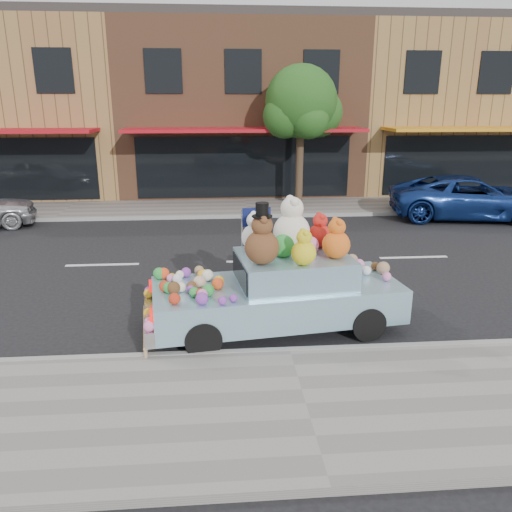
{
  "coord_description": "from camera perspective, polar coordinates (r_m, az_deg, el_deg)",
  "views": [
    {
      "loc": [
        -1.1,
        -12.1,
        3.9
      ],
      "look_at": [
        -0.43,
        -3.57,
        1.25
      ],
      "focal_mm": 35.0,
      "sensor_mm": 36.0,
      "label": 1
    }
  ],
  "objects": [
    {
      "name": "far_sidewalk",
      "position": [
        19.03,
        -1.11,
        5.56
      ],
      "size": [
        60.0,
        3.0,
        0.12
      ],
      "primitive_type": "cube",
      "color": "gray",
      "rests_on": "ground"
    },
    {
      "name": "far_kerb",
      "position": [
        17.56,
        -0.82,
        4.59
      ],
      "size": [
        60.0,
        0.12,
        0.13
      ],
      "primitive_type": "cube",
      "color": "gray",
      "rests_on": "ground"
    },
    {
      "name": "car_blue",
      "position": [
        18.84,
        23.17,
        6.15
      ],
      "size": [
        5.63,
        3.3,
        1.47
      ],
      "primitive_type": "imported",
      "rotation": [
        0.0,
        0.0,
        1.4
      ],
      "color": "navy",
      "rests_on": "ground"
    },
    {
      "name": "storefront_mid",
      "position": [
        24.1,
        -1.98,
        16.58
      ],
      "size": [
        10.0,
        9.8,
        7.3
      ],
      "color": "brown",
      "rests_on": "ground"
    },
    {
      "name": "near_sidewalk",
      "position": [
        6.88,
        5.7,
        -16.81
      ],
      "size": [
        60.0,
        3.0,
        0.12
      ],
      "primitive_type": "cube",
      "color": "gray",
      "rests_on": "ground"
    },
    {
      "name": "storefront_left",
      "position": [
        25.67,
        -25.74,
        15.0
      ],
      "size": [
        10.0,
        9.8,
        7.3
      ],
      "color": "olive",
      "rests_on": "ground"
    },
    {
      "name": "ground",
      "position": [
        12.76,
        0.64,
        -0.59
      ],
      "size": [
        120.0,
        120.0,
        0.0
      ],
      "primitive_type": "plane",
      "color": "black",
      "rests_on": "ground"
    },
    {
      "name": "storefront_right",
      "position": [
        26.51,
        21.04,
        15.56
      ],
      "size": [
        10.0,
        9.8,
        7.3
      ],
      "color": "olive",
      "rests_on": "ground"
    },
    {
      "name": "art_car",
      "position": [
        8.79,
        2.58,
        -3.24
      ],
      "size": [
        4.67,
        2.31,
        2.37
      ],
      "rotation": [
        0.0,
        0.0,
        0.13
      ],
      "color": "black",
      "rests_on": "ground"
    },
    {
      "name": "near_kerb",
      "position": [
        8.15,
        3.84,
        -10.92
      ],
      "size": [
        60.0,
        0.12,
        0.13
      ],
      "primitive_type": "cube",
      "color": "gray",
      "rests_on": "ground"
    },
    {
      "name": "street_tree",
      "position": [
        18.92,
        5.22,
        16.51
      ],
      "size": [
        3.0,
        2.7,
        5.22
      ],
      "color": "#38281C",
      "rests_on": "ground"
    }
  ]
}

